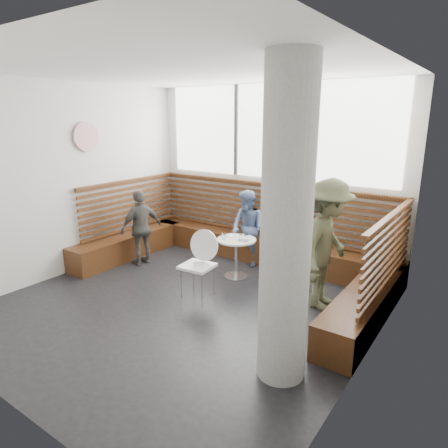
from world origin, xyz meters
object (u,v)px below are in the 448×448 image
Objects in this scene: cafe_chair at (200,258)px; child_back at (248,228)px; adult_man at (327,245)px; child_left at (141,228)px; cafe_table at (236,250)px; concrete_column at (286,228)px.

cafe_chair is 1.52m from child_back.
child_left is at bearing 92.84° from adult_man.
cafe_table is at bearing 81.25° from cafe_chair.
concrete_column reaches higher than cafe_table.
concrete_column is at bearing -46.53° from cafe_table.
child_back is at bearing 64.30° from adult_man.
adult_man reaches higher than cafe_table.
cafe_chair reaches higher than cafe_table.
child_back is 1.00× the size of child_left.
cafe_chair is at bearing 89.05° from child_left.
adult_man is (-0.21, 1.75, -0.68)m from concrete_column.
concrete_column is 2.37m from cafe_chair.
child_back is at bearing 89.00° from cafe_chair.
child_back is at bearing 137.18° from child_left.
adult_man is at bearing -6.11° from child_back.
adult_man reaches higher than cafe_chair.
child_left is (-3.61, 1.49, -0.92)m from concrete_column.
cafe_table is 1.84m from child_left.
adult_man is 1.34× the size of child_back.
cafe_table is 1.68m from adult_man.
child_back reaches higher than child_left.
adult_man is 1.97m from child_back.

